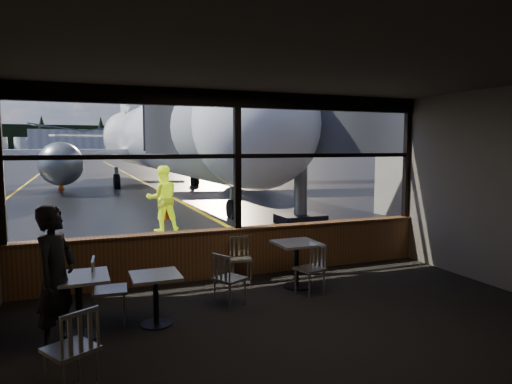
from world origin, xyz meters
TOP-DOWN VIEW (x-y plane):
  - ground_plane at (0.00, 120.00)m, footprint 520.00×520.00m
  - carpet_floor at (0.00, -3.00)m, footprint 8.00×6.00m
  - ceiling at (0.00, -3.00)m, footprint 8.00×6.00m
  - window_sill at (0.00, 0.00)m, footprint 8.00×0.28m
  - window_header at (0.00, 0.00)m, footprint 8.00×0.18m
  - mullion_centre at (0.00, 0.00)m, footprint 0.12×0.12m
  - mullion_right at (3.95, 0.00)m, footprint 0.12×0.12m
  - window_transom at (0.00, 0.00)m, footprint 8.00×0.10m
  - airliner at (1.84, 19.34)m, footprint 32.41×38.53m
  - jet_bridge at (3.60, 5.50)m, footprint 8.77×10.71m
  - cafe_table_near at (0.72, -1.08)m, footprint 0.74×0.74m
  - cafe_table_mid at (-1.86, -1.91)m, footprint 0.66×0.66m
  - cafe_table_left at (-2.85, -1.96)m, footprint 0.75×0.75m
  - chair_near_e at (0.75, -1.52)m, footprint 0.58×0.58m
  - chair_near_w at (-0.67, -1.56)m, footprint 0.63×0.63m
  - chair_near_n at (-0.08, -0.40)m, footprint 0.52×0.52m
  - chair_mid_w at (-2.45, -1.64)m, footprint 0.56×0.56m
  - chair_left_s at (-2.94, -3.39)m, footprint 0.68×0.68m
  - passenger at (-3.11, -2.18)m, footprint 0.68×0.77m
  - ground_crew at (-0.51, 5.24)m, footprint 0.97×0.77m
  - cone_nose at (-0.03, 7.50)m, footprint 0.38×0.38m
  - cone_wing at (-3.68, 20.32)m, footprint 0.39×0.39m
  - terminal_annex at (10.00, 2.50)m, footprint 5.00×7.00m
  - hangar_mid at (0.00, 185.00)m, footprint 38.00×15.00m
  - hangar_right at (60.00, 178.00)m, footprint 50.00×20.00m
  - fuel_tank_b at (-20.00, 182.00)m, footprint 8.00×8.00m
  - fuel_tank_c at (-10.00, 182.00)m, footprint 8.00×8.00m
  - treeline at (0.00, 210.00)m, footprint 360.00×3.00m

SIDE VIEW (x-z plane):
  - ground_plane at x=0.00m, z-range 0.00..0.00m
  - carpet_floor at x=0.00m, z-range 0.01..0.01m
  - cone_nose at x=-0.03m, z-range 0.00..0.53m
  - cone_wing at x=-3.68m, z-range 0.00..0.54m
  - cafe_table_mid at x=-1.86m, z-range 0.00..0.72m
  - cafe_table_near at x=0.72m, z-range 0.00..0.81m
  - cafe_table_left at x=-2.85m, z-range 0.00..0.82m
  - chair_near_n at x=-0.08m, z-range 0.00..0.82m
  - chair_near_w at x=-0.67m, z-range 0.00..0.86m
  - chair_near_e at x=0.75m, z-range 0.00..0.86m
  - window_sill at x=0.00m, z-range 0.00..0.90m
  - chair_left_s at x=-2.94m, z-range 0.00..0.92m
  - chair_mid_w at x=-2.45m, z-range 0.00..0.96m
  - passenger at x=-3.11m, z-range 0.00..1.78m
  - ground_crew at x=-0.51m, z-range 0.00..1.93m
  - mullion_centre at x=0.00m, z-range 0.90..3.50m
  - mullion_right at x=3.95m, z-range 0.90..3.50m
  - window_transom at x=0.00m, z-range 2.26..2.34m
  - jet_bridge at x=3.60m, z-range 0.00..4.68m
  - terminal_annex at x=10.00m, z-range 0.00..6.00m
  - fuel_tank_b at x=-20.00m, z-range 0.00..6.00m
  - fuel_tank_c at x=-10.00m, z-range 0.00..6.00m
  - window_header at x=0.00m, z-range 3.20..3.50m
  - ceiling at x=0.00m, z-range 3.48..3.52m
  - hangar_mid at x=0.00m, z-range 0.00..10.00m
  - airliner at x=1.84m, z-range 0.00..11.53m
  - hangar_right at x=60.00m, z-range 0.00..12.00m
  - treeline at x=0.00m, z-range 0.00..12.00m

